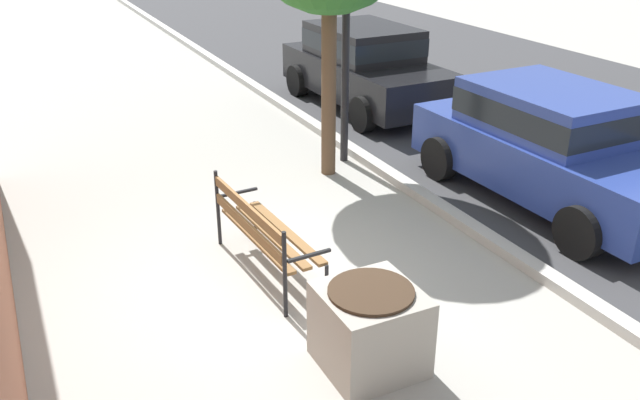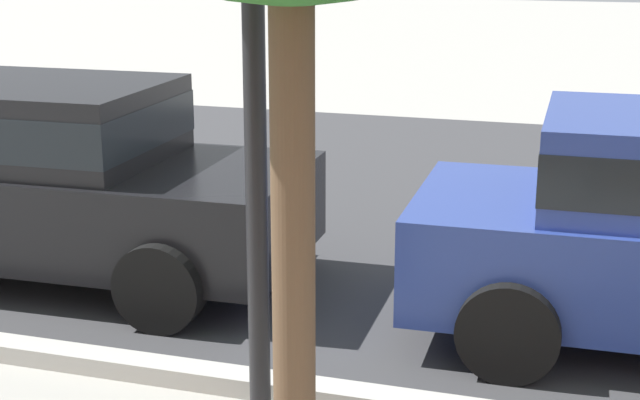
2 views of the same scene
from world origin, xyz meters
TOP-DOWN VIEW (x-y plane):
  - ground_plane at (0.00, 0.00)m, footprint 80.00×80.00m
  - curb_stone at (0.00, 2.90)m, footprint 60.00×0.20m
  - park_bench at (-0.21, 0.18)m, footprint 1.83×0.63m
  - concrete_planter at (1.70, 0.44)m, footprint 0.83×0.83m
  - parked_car_black at (-5.40, 4.41)m, footprint 4.14×1.99m
  - parked_car_blue at (-0.35, 4.41)m, footprint 4.14×1.99m

SIDE VIEW (x-z plane):
  - ground_plane at x=0.00m, z-range 0.00..0.00m
  - curb_stone at x=0.00m, z-range 0.00..0.12m
  - concrete_planter at x=1.70m, z-range 0.00..0.78m
  - park_bench at x=-0.21m, z-range 0.07..1.02m
  - parked_car_black at x=-5.40m, z-range 0.06..1.62m
  - parked_car_blue at x=-0.35m, z-range 0.06..1.62m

